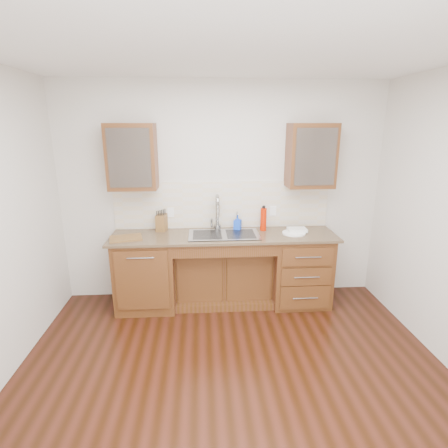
{
  "coord_description": "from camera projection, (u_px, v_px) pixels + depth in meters",
  "views": [
    {
      "loc": [
        -0.26,
        -2.56,
        2.19
      ],
      "look_at": [
        0.0,
        1.4,
        1.05
      ],
      "focal_mm": 28.0,
      "sensor_mm": 36.0,
      "label": 1
    }
  ],
  "objects": [
    {
      "name": "plate",
      "position": [
        294.0,
        233.0,
        4.23
      ],
      "size": [
        0.3,
        0.3,
        0.02
      ],
      "primitive_type": "cylinder",
      "rotation": [
        0.0,
        0.0,
        0.08
      ],
      "color": "white",
      "rests_on": "countertop"
    },
    {
      "name": "water_bottle",
      "position": [
        263.0,
        219.0,
        4.33
      ],
      "size": [
        0.09,
        0.09,
        0.28
      ],
      "primitive_type": "cylinder",
      "rotation": [
        0.0,
        0.0,
        0.29
      ],
      "color": "#B81A00",
      "rests_on": "countertop"
    },
    {
      "name": "upper_cabinet_right",
      "position": [
        311.0,
        156.0,
        4.15
      ],
      "size": [
        0.55,
        0.34,
        0.75
      ],
      "primitive_type": "cube",
      "color": "#593014",
      "rests_on": "wall_back"
    },
    {
      "name": "base_cabinet_center",
      "position": [
        223.0,
        274.0,
        4.45
      ],
      "size": [
        1.2,
        0.44,
        0.7
      ],
      "primitive_type": "cube",
      "color": "#593014",
      "rests_on": "ground"
    },
    {
      "name": "ceiling",
      "position": [
        238.0,
        36.0,
        2.32
      ],
      "size": [
        4.0,
        3.5,
        0.1
      ],
      "primitive_type": "cube",
      "color": "white",
      "rests_on": "wall_back"
    },
    {
      "name": "base_cabinet_right",
      "position": [
        299.0,
        268.0,
        4.4
      ],
      "size": [
        0.7,
        0.62,
        0.88
      ],
      "primitive_type": "cube",
      "color": "#593014",
      "rests_on": "ground"
    },
    {
      "name": "faucet",
      "position": [
        217.0,
        214.0,
        4.34
      ],
      "size": [
        0.04,
        0.04,
        0.4
      ],
      "primitive_type": "cylinder",
      "color": "#999993",
      "rests_on": "countertop"
    },
    {
      "name": "cup_left_a",
      "position": [
        119.0,
        162.0,
        4.03
      ],
      "size": [
        0.13,
        0.13,
        0.09
      ],
      "primitive_type": "imported",
      "rotation": [
        0.0,
        0.0,
        -0.08
      ],
      "color": "white",
      "rests_on": "upper_cabinet_left"
    },
    {
      "name": "filter_tap",
      "position": [
        237.0,
        220.0,
        4.39
      ],
      "size": [
        0.02,
        0.02,
        0.24
      ],
      "primitive_type": "cylinder",
      "color": "#999993",
      "rests_on": "countertop"
    },
    {
      "name": "base_cabinet_left",
      "position": [
        147.0,
        272.0,
        4.28
      ],
      "size": [
        0.7,
        0.62,
        0.88
      ],
      "primitive_type": "cube",
      "color": "#593014",
      "rests_on": "ground"
    },
    {
      "name": "wall_back",
      "position": [
        222.0,
        193.0,
        4.43
      ],
      "size": [
        4.0,
        0.1,
        2.7
      ],
      "primitive_type": "cube",
      "color": "beige",
      "rests_on": "ground"
    },
    {
      "name": "cup_right_b",
      "position": [
        318.0,
        160.0,
        4.17
      ],
      "size": [
        0.13,
        0.13,
        0.09
      ],
      "primitive_type": "imported",
      "rotation": [
        0.0,
        0.0,
        0.39
      ],
      "color": "silver",
      "rests_on": "upper_cabinet_right"
    },
    {
      "name": "cutting_board",
      "position": [
        126.0,
        238.0,
        4.04
      ],
      "size": [
        0.41,
        0.33,
        0.02
      ],
      "primitive_type": "cube",
      "rotation": [
        0.0,
        0.0,
        0.23
      ],
      "color": "brown",
      "rests_on": "countertop"
    },
    {
      "name": "knife_block",
      "position": [
        162.0,
        222.0,
        4.34
      ],
      "size": [
        0.14,
        0.2,
        0.2
      ],
      "primitive_type": "cube",
      "rotation": [
        0.0,
        0.0,
        -0.18
      ],
      "color": "brown",
      "rests_on": "countertop"
    },
    {
      "name": "cup_left_b",
      "position": [
        136.0,
        161.0,
        4.04
      ],
      "size": [
        0.13,
        0.13,
        0.1
      ],
      "primitive_type": "imported",
      "rotation": [
        0.0,
        0.0,
        -0.33
      ],
      "color": "white",
      "rests_on": "upper_cabinet_left"
    },
    {
      "name": "outlet_left",
      "position": [
        171.0,
        212.0,
        4.38
      ],
      "size": [
        0.08,
        0.01,
        0.12
      ],
      "primitive_type": "cube",
      "color": "white",
      "rests_on": "backsplash"
    },
    {
      "name": "wall_front",
      "position": [
        299.0,
        436.0,
        0.98
      ],
      "size": [
        4.0,
        0.1,
        2.7
      ],
      "primitive_type": "cube",
      "color": "beige",
      "rests_on": "ground"
    },
    {
      "name": "sink",
      "position": [
        224.0,
        242.0,
        4.2
      ],
      "size": [
        0.84,
        0.46,
        0.19
      ],
      "primitive_type": "cube",
      "color": "#9E9EA5",
      "rests_on": "countertop"
    },
    {
      "name": "countertop",
      "position": [
        224.0,
        236.0,
        4.2
      ],
      "size": [
        2.7,
        0.65,
        0.03
      ],
      "primitive_type": "cube",
      "color": "#84705B",
      "rests_on": "base_cabinet_left"
    },
    {
      "name": "cup_right_a",
      "position": [
        300.0,
        160.0,
        4.16
      ],
      "size": [
        0.17,
        0.17,
        0.11
      ],
      "primitive_type": "imported",
      "rotation": [
        0.0,
        0.0,
        0.33
      ],
      "color": "white",
      "rests_on": "upper_cabinet_right"
    },
    {
      "name": "dish_towel",
      "position": [
        297.0,
        230.0,
        4.27
      ],
      "size": [
        0.23,
        0.17,
        0.04
      ],
      "primitive_type": "cube",
      "rotation": [
        0.0,
        0.0,
        -0.02
      ],
      "color": "white",
      "rests_on": "plate"
    },
    {
      "name": "outlet_right",
      "position": [
        273.0,
        211.0,
        4.46
      ],
      "size": [
        0.08,
        0.01,
        0.12
      ],
      "primitive_type": "cube",
      "color": "white",
      "rests_on": "backsplash"
    },
    {
      "name": "ground",
      "position": [
        234.0,
        387.0,
        3.09
      ],
      "size": [
        4.0,
        3.5,
        0.1
      ],
      "primitive_type": "cube",
      "color": "#38160D"
    },
    {
      "name": "upper_cabinet_left",
      "position": [
        132.0,
        157.0,
        4.02
      ],
      "size": [
        0.55,
        0.34,
        0.75
      ],
      "primitive_type": "cube",
      "color": "#593014",
      "rests_on": "wall_back"
    },
    {
      "name": "soap_bottle",
      "position": [
        238.0,
        223.0,
        4.36
      ],
      "size": [
        0.11,
        0.11,
        0.19
      ],
      "primitive_type": "imported",
      "rotation": [
        0.0,
        0.0,
        -0.36
      ],
      "color": "blue",
      "rests_on": "countertop"
    },
    {
      "name": "backsplash",
      "position": [
        222.0,
        205.0,
        4.41
      ],
      "size": [
        2.7,
        0.02,
        0.59
      ],
      "primitive_type": "cube",
      "color": "beige",
      "rests_on": "wall_back"
    }
  ]
}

